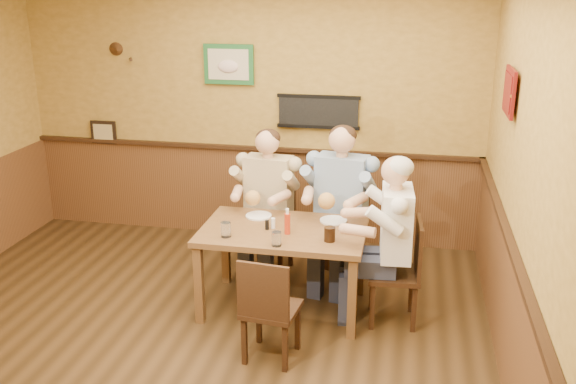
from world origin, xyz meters
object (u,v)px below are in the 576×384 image
water_glass_left (226,230)px  salt_shaker (273,223)px  chair_near_side (271,306)px  hot_sauce_bottle (287,223)px  diner_white_elder (395,250)px  diner_tan_shirt (269,209)px  chair_right_end (394,271)px  chair_back_right (340,234)px  pepper_shaker (267,225)px  water_glass_mid (277,239)px  chair_back_left (269,228)px  dining_table (283,239)px  diner_blue_polo (341,213)px  cola_tumbler (330,234)px

water_glass_left → salt_shaker: (0.34, 0.26, -0.02)m
chair_near_side → hot_sauce_bottle: bearing=-82.6°
diner_white_elder → diner_tan_shirt: bearing=-125.9°
salt_shaker → water_glass_left: bearing=-142.6°
chair_right_end → chair_back_right: bearing=-146.6°
diner_tan_shirt → pepper_shaker: size_ratio=15.76×
diner_tan_shirt → diner_white_elder: bearing=-25.3°
water_glass_mid → pepper_shaker: 0.36m
chair_right_end → water_glass_left: (-1.38, -0.23, 0.36)m
chair_back_left → chair_right_end: bearing=-25.3°
dining_table → chair_near_side: chair_near_side is taller
chair_back_right → water_glass_mid: chair_back_right is taller
chair_back_right → chair_near_side: bearing=-94.3°
diner_tan_shirt → diner_white_elder: 1.45m
diner_white_elder → dining_table: bearing=-96.7°
diner_blue_polo → water_glass_left: (-0.85, -0.91, 0.13)m
chair_near_side → diner_tan_shirt: bearing=-70.2°
salt_shaker → chair_near_side: bearing=-78.7°
dining_table → chair_right_end: 0.97m
hot_sauce_bottle → dining_table: bearing=117.8°
chair_back_right → cola_tumbler: chair_back_right is taller
water_glass_mid → salt_shaker: water_glass_mid is taller
chair_right_end → diner_tan_shirt: diner_tan_shirt is taller
chair_right_end → chair_back_left: bearing=-125.9°
chair_back_right → cola_tumbler: (0.00, -0.83, 0.33)m
chair_right_end → diner_blue_polo: bearing=-146.6°
dining_table → water_glass_left: water_glass_left is taller
salt_shaker → pepper_shaker: bearing=-139.8°
chair_near_side → diner_white_elder: bearing=-133.5°
chair_near_side → cola_tumbler: size_ratio=7.16×
chair_back_left → chair_back_right: 0.72m
hot_sauce_bottle → pepper_shaker: size_ratio=2.43×
chair_back_left → water_glass_left: size_ratio=7.25×
water_glass_mid → hot_sauce_bottle: bearing=82.4°
diner_white_elder → water_glass_mid: diner_white_elder is taller
chair_right_end → hot_sauce_bottle: hot_sauce_bottle is taller
diner_white_elder → salt_shaker: (-1.04, 0.03, 0.15)m
diner_blue_polo → hot_sauce_bottle: bearing=-106.4°
diner_blue_polo → salt_shaker: bearing=-118.5°
chair_back_right → diner_blue_polo: diner_blue_polo is taller
water_glass_mid → water_glass_left: bearing=167.0°
diner_white_elder → chair_back_right: bearing=-146.6°
chair_back_right → pepper_shaker: bearing=-119.3°
chair_right_end → diner_blue_polo: (-0.53, 0.68, 0.23)m
chair_near_side → diner_blue_polo: bearing=-97.5°
diner_white_elder → chair_back_left: bearing=-125.9°
dining_table → diner_blue_polo: bearing=56.8°
pepper_shaker → hot_sauce_bottle: bearing=-18.1°
water_glass_mid → pepper_shaker: water_glass_mid is taller
chair_back_left → salt_shaker: 0.83m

